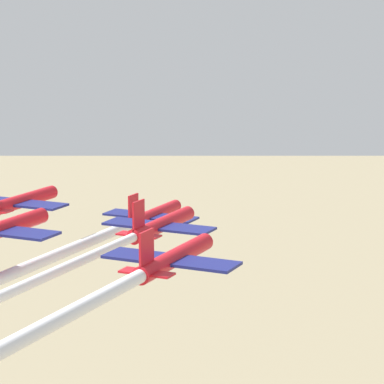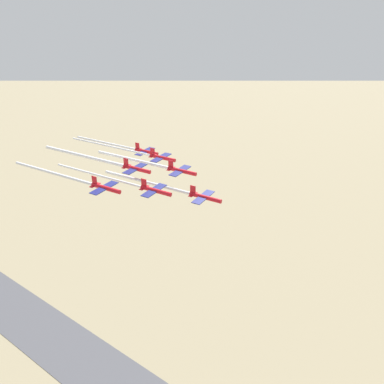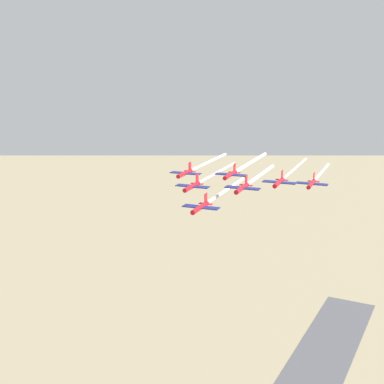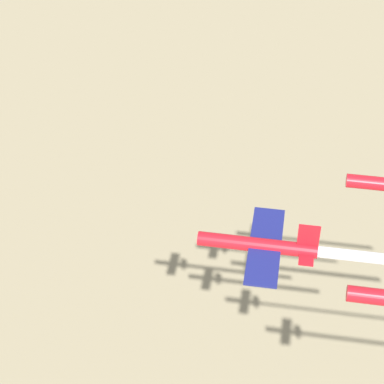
# 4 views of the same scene
# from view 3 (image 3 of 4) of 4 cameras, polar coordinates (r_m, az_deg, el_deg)

# --- Properties ---
(jet_0) EXTENTS (10.06, 9.87, 3.58)m
(jet_0) POSITION_cam_3_polar(r_m,az_deg,el_deg) (141.05, 0.92, -1.62)
(jet_0) COLOR red
(jet_1) EXTENTS (10.06, 9.87, 3.58)m
(jet_1) POSITION_cam_3_polar(r_m,az_deg,el_deg) (149.73, 5.38, 0.44)
(jet_1) COLOR red
(jet_2) EXTENTS (10.06, 9.87, 3.58)m
(jet_2) POSITION_cam_3_polar(r_m,az_deg,el_deg) (154.73, 0.02, 0.62)
(jet_2) COLOR red
(jet_3) EXTENTS (10.06, 9.87, 3.58)m
(jet_3) POSITION_cam_3_polar(r_m,az_deg,el_deg) (160.09, 9.27, 1.03)
(jet_3) COLOR red
(jet_4) EXTENTS (10.06, 9.87, 3.58)m
(jet_4) POSITION_cam_3_polar(r_m,az_deg,el_deg) (163.68, 4.14, 1.87)
(jet_4) COLOR red
(jet_5) EXTENTS (10.06, 9.87, 3.58)m
(jet_5) POSITION_cam_3_polar(r_m,az_deg,el_deg) (168.90, -0.73, 2.02)
(jet_5) COLOR red
(jet_6) EXTENTS (10.06, 9.87, 3.58)m
(jet_6) POSITION_cam_3_polar(r_m,az_deg,el_deg) (171.54, 12.64, 0.87)
(jet_6) COLOR red
(smoke_trail_0) EXTENTS (28.95, 19.33, 1.01)m
(smoke_trail_0) POSITION_cam_3_polar(r_m,az_deg,el_deg) (161.04, 3.71, 0.23)
(smoke_trail_0) COLOR white
(smoke_trail_1) EXTENTS (26.49, 17.77, 1.10)m
(smoke_trail_1) POSITION_cam_3_polar(r_m,az_deg,el_deg) (168.92, 7.35, 1.85)
(smoke_trail_1) COLOR white
(smoke_trail_2) EXTENTS (30.51, 20.23, 0.76)m
(smoke_trail_2) POSITION_cam_3_polar(r_m,az_deg,el_deg) (175.68, 2.80, 2.13)
(smoke_trail_2) COLOR white
(smoke_trail_3) EXTENTS (33.20, 21.96, 0.72)m
(smoke_trail_3) POSITION_cam_3_polar(r_m,az_deg,el_deg) (183.60, 10.97, 2.52)
(smoke_trail_3) COLOR white
(smoke_trail_4) EXTENTS (31.87, 21.31, 1.16)m
(smoke_trail_4) POSITION_cam_3_polar(r_m,az_deg,el_deg) (185.85, 6.37, 3.19)
(smoke_trail_4) COLOR white
(smoke_trail_5) EXTENTS (29.96, 19.95, 0.94)m
(smoke_trail_5) POSITION_cam_3_polar(r_m,az_deg,el_deg) (189.48, 1.89, 3.25)
(smoke_trail_5) COLOR white
(smoke_trail_6) EXTENTS (27.07, 18.06, 0.91)m
(smoke_trail_6) POSITION_cam_3_polar(r_m,az_deg,el_deg) (191.66, 13.67, 2.10)
(smoke_trail_6) COLOR white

